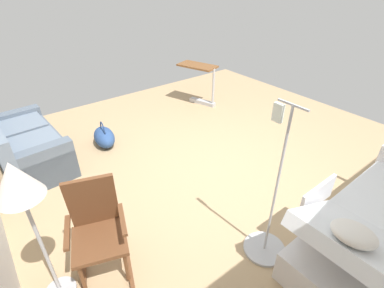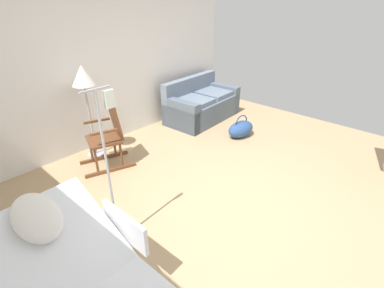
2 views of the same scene
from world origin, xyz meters
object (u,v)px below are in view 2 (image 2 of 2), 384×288
Objects in this scene: rocking_chair at (108,135)px; iv_pole at (117,222)px; couch at (201,105)px; duffel_bag at (241,129)px; floor_lamp at (84,82)px.

iv_pole reaches higher than rocking_chair.
duffel_bag is (-0.18, -1.12, -0.15)m from couch.
couch is at bearing 81.13° from duffel_bag.
duffel_bag is 3.07m from iv_pole.
rocking_chair is at bearing 59.02° from iv_pole.
floor_lamp is 0.88× the size of iv_pole.
duffel_bag is (2.19, -0.94, -0.35)m from rocking_chair.
floor_lamp is 2.81m from duffel_bag.
rocking_chair reaches higher than duffel_bag.
rocking_chair is at bearing 156.88° from duffel_bag.
iv_pole is (-0.85, -1.41, -0.25)m from rocking_chair.
couch is at bearing -6.31° from floor_lamp.
couch is 1.15m from duffel_bag.
iv_pole reaches higher than duffel_bag.
iv_pole is (-3.21, -1.60, -0.06)m from couch.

